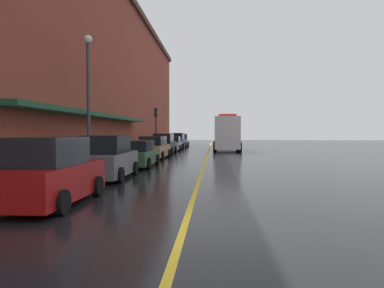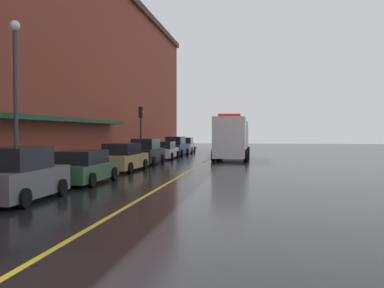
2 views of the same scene
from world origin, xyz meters
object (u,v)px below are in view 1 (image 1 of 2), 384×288
parked_car_0 (48,173)px  traffic_light_near (156,121)px  parked_car_3 (154,148)px  parked_car_4 (164,144)px  parked_car_2 (137,154)px  box_truck (227,134)px  street_lamp_left (88,87)px  parked_car_6 (177,141)px  parked_car_5 (172,144)px  parked_car_1 (108,159)px  parking_meter_0 (41,160)px  parking_meter_2 (17,164)px  parking_meter_1 (70,156)px  parked_car_7 (182,140)px

parked_car_0 → traffic_light_near: size_ratio=0.99×
parked_car_3 → parked_car_4: size_ratio=1.02×
parked_car_0 → parked_car_2: 10.95m
box_truck → street_lamp_left: street_lamp_left is taller
parked_car_0 → parked_car_6: parked_car_6 is taller
parked_car_3 → traffic_light_near: size_ratio=1.11×
parked_car_5 → traffic_light_near: (-1.28, -2.95, 2.42)m
parked_car_2 → parked_car_5: (-0.09, 18.26, 0.00)m
parked_car_0 → parked_car_3: (0.00, 17.37, -0.08)m
parked_car_1 → parked_car_2: parked_car_1 is taller
traffic_light_near → parked_car_1: bearing=-86.5°
street_lamp_left → parking_meter_0: bearing=-84.6°
parking_meter_2 → traffic_light_near: size_ratio=0.31×
parking_meter_2 → parked_car_5: bearing=87.3°
parked_car_0 → parking_meter_2: parked_car_0 is taller
traffic_light_near → parking_meter_1: bearing=-90.2°
parked_car_6 → street_lamp_left: size_ratio=0.68×
parked_car_1 → parked_car_5: parked_car_1 is taller
parked_car_4 → box_truck: size_ratio=0.57×
parked_car_0 → parking_meter_1: size_ratio=3.19×
parked_car_4 → parked_car_5: size_ratio=0.97×
parked_car_3 → parked_car_6: 17.63m
parked_car_0 → parking_meter_2: bearing=59.9°
parking_meter_2 → parked_car_1: bearing=74.4°
parked_car_3 → box_truck: 13.38m
parked_car_0 → box_truck: box_truck is taller
parked_car_7 → parking_meter_0: size_ratio=3.59×
street_lamp_left → parked_car_6: bearing=85.8°
parked_car_2 → traffic_light_near: traffic_light_near is taller
parked_car_1 → parked_car_3: (0.00, 11.81, -0.08)m
parked_car_6 → traffic_light_near: (-1.27, -8.74, 2.27)m
parked_car_1 → parked_car_6: size_ratio=0.92×
parked_car_2 → street_lamp_left: street_lamp_left is taller
parked_car_3 → parked_car_6: size_ratio=1.01×
parking_meter_1 → parked_car_1: bearing=30.7°
parked_car_3 → parked_car_6: parked_car_6 is taller
parked_car_6 → parking_meter_1: (-1.34, -30.24, 0.18)m
parking_meter_0 → parked_car_5: bearing=87.1°
parking_meter_0 → street_lamp_left: (-0.60, 6.37, 3.34)m
parked_car_1 → box_truck: bearing=-14.5°
parked_car_2 → parked_car_6: parked_car_6 is taller
parked_car_6 → parked_car_7: 5.71m
parking_meter_0 → street_lamp_left: 7.21m
parked_car_1 → parking_meter_2: size_ratio=3.26×
parked_car_6 → parking_meter_1: bearing=179.3°
parked_car_5 → street_lamp_left: bearing=173.5°
box_truck → parked_car_7: bearing=-151.7°
parking_meter_0 → traffic_light_near: traffic_light_near is taller
parked_car_6 → parking_meter_2: bearing=179.6°
traffic_light_near → parked_car_2: bearing=-84.9°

